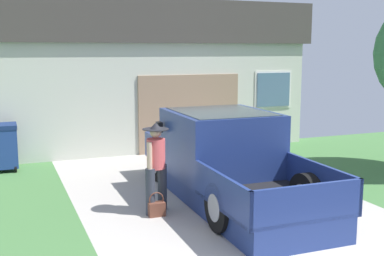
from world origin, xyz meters
name	(u,v)px	position (x,y,z in m)	size (l,w,h in m)	color
pickup_truck	(221,158)	(0.21, 4.27, 0.75)	(2.02, 5.23, 1.67)	navy
person_with_hat	(156,164)	(-1.28, 3.79, 0.87)	(0.46, 0.46, 1.60)	#333842
handbag	(156,208)	(-1.34, 3.59, 0.14)	(0.29, 0.18, 0.42)	brown
house_with_garage	(110,71)	(-0.33, 11.79, 2.13)	(10.81, 6.80, 4.19)	beige
wheeled_trash_bin	(4,146)	(-3.72, 7.97, 0.60)	(0.60, 0.72, 1.11)	navy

